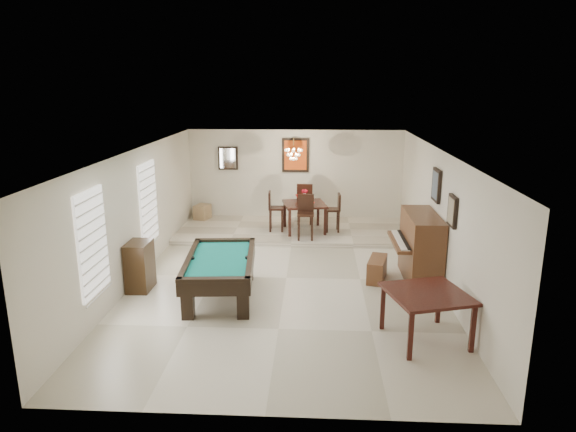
# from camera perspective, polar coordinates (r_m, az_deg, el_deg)

# --- Properties ---
(ground_plane) EXTENTS (6.00, 9.00, 0.02)m
(ground_plane) POSITION_cam_1_polar(r_m,az_deg,el_deg) (10.56, -0.18, -6.93)
(ground_plane) COLOR beige
(wall_back) EXTENTS (6.00, 0.04, 2.60)m
(wall_back) POSITION_cam_1_polar(r_m,az_deg,el_deg) (14.55, 0.83, 4.46)
(wall_back) COLOR silver
(wall_back) RESTS_ON ground_plane
(wall_front) EXTENTS (6.00, 0.04, 2.60)m
(wall_front) POSITION_cam_1_polar(r_m,az_deg,el_deg) (5.92, -2.71, -11.13)
(wall_front) COLOR silver
(wall_front) RESTS_ON ground_plane
(wall_left) EXTENTS (0.04, 9.00, 2.60)m
(wall_left) POSITION_cam_1_polar(r_m,az_deg,el_deg) (10.75, -16.37, 0.18)
(wall_left) COLOR silver
(wall_left) RESTS_ON ground_plane
(wall_right) EXTENTS (0.04, 9.00, 2.60)m
(wall_right) POSITION_cam_1_polar(r_m,az_deg,el_deg) (10.43, 16.51, -0.26)
(wall_right) COLOR silver
(wall_right) RESTS_ON ground_plane
(ceiling) EXTENTS (6.00, 9.00, 0.04)m
(ceiling) POSITION_cam_1_polar(r_m,az_deg,el_deg) (9.90, -0.19, 7.26)
(ceiling) COLOR white
(ceiling) RESTS_ON wall_back
(dining_step) EXTENTS (6.00, 2.50, 0.12)m
(dining_step) POSITION_cam_1_polar(r_m,az_deg,el_deg) (13.61, 0.60, -1.62)
(dining_step) COLOR beige
(dining_step) RESTS_ON ground_plane
(window_left_front) EXTENTS (0.06, 1.00, 1.70)m
(window_left_front) POSITION_cam_1_polar(r_m,az_deg,el_deg) (8.74, -20.91, -2.79)
(window_left_front) COLOR white
(window_left_front) RESTS_ON wall_left
(window_left_rear) EXTENTS (0.06, 1.00, 1.70)m
(window_left_rear) POSITION_cam_1_polar(r_m,az_deg,el_deg) (11.26, -15.27, 1.44)
(window_left_rear) COLOR white
(window_left_rear) RESTS_ON wall_left
(pool_table) EXTENTS (1.39, 2.33, 0.74)m
(pool_table) POSITION_cam_1_polar(r_m,az_deg,el_deg) (9.62, -7.51, -6.83)
(pool_table) COLOR black
(pool_table) RESTS_ON ground_plane
(square_table) EXTENTS (1.41, 1.41, 0.79)m
(square_table) POSITION_cam_1_polar(r_m,az_deg,el_deg) (8.30, 15.06, -10.70)
(square_table) COLOR black
(square_table) RESTS_ON ground_plane
(upright_piano) EXTENTS (0.92, 1.64, 1.37)m
(upright_piano) POSITION_cam_1_polar(r_m,az_deg,el_deg) (10.54, 13.68, -3.41)
(upright_piano) COLOR brown
(upright_piano) RESTS_ON ground_plane
(piano_bench) EXTENTS (0.50, 0.86, 0.45)m
(piano_bench) POSITION_cam_1_polar(r_m,az_deg,el_deg) (10.55, 9.86, -5.83)
(piano_bench) COLOR brown
(piano_bench) RESTS_ON ground_plane
(apothecary_chest) EXTENTS (0.42, 0.63, 0.94)m
(apothecary_chest) POSITION_cam_1_polar(r_m,az_deg,el_deg) (10.25, -16.15, -5.35)
(apothecary_chest) COLOR black
(apothecary_chest) RESTS_ON ground_plane
(dining_table) EXTENTS (1.22, 1.22, 0.86)m
(dining_table) POSITION_cam_1_polar(r_m,az_deg,el_deg) (13.28, 1.84, 0.14)
(dining_table) COLOR black
(dining_table) RESTS_ON dining_step
(flower_vase) EXTENTS (0.16, 0.16, 0.26)m
(flower_vase) POSITION_cam_1_polar(r_m,az_deg,el_deg) (13.15, 1.86, 2.50)
(flower_vase) COLOR #B20F1F
(flower_vase) RESTS_ON dining_table
(dining_chair_south) EXTENTS (0.41, 0.41, 1.09)m
(dining_chair_south) POSITION_cam_1_polar(r_m,az_deg,el_deg) (12.55, 1.96, -0.17)
(dining_chair_south) COLOR black
(dining_chair_south) RESTS_ON dining_step
(dining_chair_north) EXTENTS (0.44, 0.44, 1.13)m
(dining_chair_north) POSITION_cam_1_polar(r_m,az_deg,el_deg) (13.95, 1.90, 1.44)
(dining_chair_north) COLOR black
(dining_chair_north) RESTS_ON dining_step
(dining_chair_west) EXTENTS (0.40, 0.40, 1.03)m
(dining_chair_west) POSITION_cam_1_polar(r_m,az_deg,el_deg) (13.28, -1.30, 0.53)
(dining_chair_west) COLOR black
(dining_chair_west) RESTS_ON dining_step
(dining_chair_east) EXTENTS (0.39, 0.39, 0.99)m
(dining_chair_east) POSITION_cam_1_polar(r_m,az_deg,el_deg) (13.27, 4.97, 0.38)
(dining_chair_east) COLOR black
(dining_chair_east) RESTS_ON dining_step
(corner_bench) EXTENTS (0.47, 0.53, 0.40)m
(corner_bench) POSITION_cam_1_polar(r_m,az_deg,el_deg) (14.70, -9.49, 0.46)
(corner_bench) COLOR #A38258
(corner_bench) RESTS_ON dining_step
(chandelier) EXTENTS (0.44, 0.44, 0.60)m
(chandelier) POSITION_cam_1_polar(r_m,az_deg,el_deg) (13.13, 0.62, 7.32)
(chandelier) COLOR #FFE5B2
(chandelier) RESTS_ON ceiling
(back_painting) EXTENTS (0.75, 0.06, 0.95)m
(back_painting) POSITION_cam_1_polar(r_m,az_deg,el_deg) (14.41, 0.83, 6.78)
(back_painting) COLOR #D84C14
(back_painting) RESTS_ON wall_back
(back_mirror) EXTENTS (0.55, 0.06, 0.65)m
(back_mirror) POSITION_cam_1_polar(r_m,az_deg,el_deg) (14.62, -6.68, 6.40)
(back_mirror) COLOR white
(back_mirror) RESTS_ON wall_back
(right_picture_upper) EXTENTS (0.06, 0.55, 0.65)m
(right_picture_upper) POSITION_cam_1_polar(r_m,az_deg,el_deg) (10.57, 16.17, 3.30)
(right_picture_upper) COLOR slate
(right_picture_upper) RESTS_ON wall_right
(right_picture_lower) EXTENTS (0.06, 0.45, 0.55)m
(right_picture_lower) POSITION_cam_1_polar(r_m,az_deg,el_deg) (9.38, 17.81, 0.53)
(right_picture_lower) COLOR gray
(right_picture_lower) RESTS_ON wall_right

